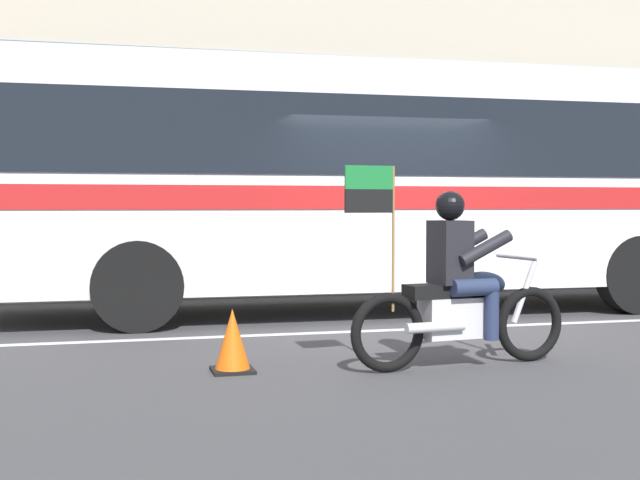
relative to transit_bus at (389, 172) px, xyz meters
The scene contains 8 objects.
ground_plane 2.26m from the transit_bus, 108.46° to the right, with size 60.00×60.00×0.00m, color #3D3D3F.
sidewalk_curb 4.32m from the transit_bus, 95.82° to the left, with size 28.00×3.80×0.15m, color #B7B2A8.
lane_center_stripe 2.63m from the transit_bus, 102.52° to the right, with size 26.60×0.14×0.01m, color silver.
office_building_facade 7.14m from the transit_bus, 93.68° to the left, with size 28.00×0.89×10.81m.
transit_bus is the anchor object (origin of this frame).
motorcycle_with_rider 4.27m from the transit_bus, 100.47° to the right, with size 2.19×0.66×1.78m.
fire_hydrant 4.66m from the transit_bus, 41.51° to the left, with size 0.22×0.30×0.75m.
traffic_cone 4.91m from the transit_bus, 126.06° to the right, with size 0.36×0.36×0.55m.
Camera 1 is at (-3.42, -9.75, 1.44)m, focal length 47.49 mm.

